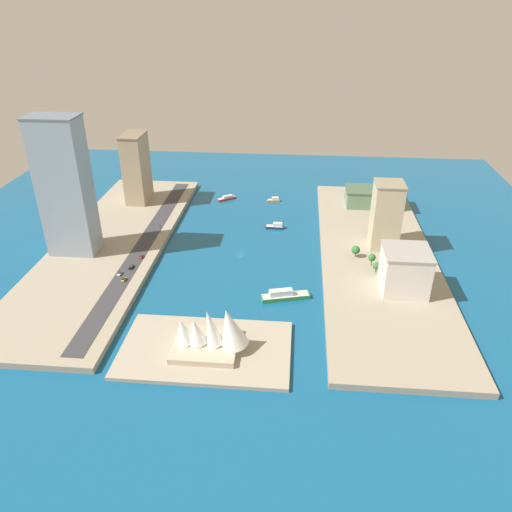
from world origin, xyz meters
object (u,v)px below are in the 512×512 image
Objects in this scene: water_taxi_orange at (274,200)px; tower_tall_glass at (65,187)px; taxi_yellow_cab at (124,279)px; patrol_launch_navy at (275,226)px; opera_landmark at (212,333)px; suv_black at (131,267)px; hotel_broad_white at (405,270)px; pickup_red at (141,256)px; van_white at (120,273)px; traffic_light_waterfront at (160,228)px; tugboat_red at (227,198)px; apartment_midrise_tan at (136,168)px; office_block_beige at (386,215)px; terminal_long_green at (374,197)px; ferry_green_doubledeck at (285,296)px.

water_taxi_orange is 0.13× the size of tower_tall_glass.
water_taxi_orange is 2.42× the size of taxi_yellow_cab.
patrol_launch_navy is 141.17m from opera_landmark.
opera_landmark is at bearing 81.00° from patrol_launch_navy.
suv_black is at bearing -89.65° from taxi_yellow_cab.
taxi_yellow_cab is at bearing 46.19° from patrol_launch_navy.
pickup_red is (155.12, -22.68, -11.21)m from hotel_broad_white.
van_white is (82.85, 129.85, 2.93)m from water_taxi_orange.
tower_tall_glass is at bearing 40.49° from water_taxi_orange.
taxi_yellow_cab is 62.90m from traffic_light_waterfront.
patrol_launch_navy is 50.70m from water_taxi_orange.
taxi_yellow_cab is (39.79, 136.56, 3.03)m from tugboat_red.
apartment_midrise_tan reaches higher than traffic_light_waterfront.
traffic_light_waterfront is (77.11, 23.22, 6.20)m from patrol_launch_navy.
taxi_yellow_cab is at bearing 73.76° from tugboat_red.
tower_tall_glass is at bearing 31.50° from traffic_light_waterfront.
office_block_beige reaches higher than water_taxi_orange.
opera_landmark is at bearing 139.56° from tower_tall_glass.
tugboat_red is 0.42× the size of opera_landmark.
tower_tall_glass is at bearing -24.74° from suv_black.
opera_landmark is at bearing 50.18° from office_block_beige.
pickup_red is (-43.84, 5.83, -41.63)m from tower_tall_glass.
hotel_broad_white is at bearing 179.55° from van_white.
pickup_red is (80.36, 57.91, 2.76)m from patrol_launch_navy.
terminal_long_green is 164.06m from traffic_light_waterfront.
patrol_launch_navy is at bearing -137.60° from van_white.
tower_tall_glass is 67.98m from taxi_yellow_cab.
pickup_red is 27.97m from taxi_yellow_cab.
opera_landmark is (32.01, 48.19, 8.61)m from ferry_green_doubledeck.
hotel_broad_white is at bearing -178.10° from taxi_yellow_cab.
suv_black is at bearing -11.99° from ferry_green_doubledeck.
taxi_yellow_cab is 0.68× the size of traffic_light_waterfront.
traffic_light_waterfront reaches higher than van_white.
taxi_yellow_cab is at bearing 60.13° from water_taxi_orange.
ferry_green_doubledeck is 110.48m from traffic_light_waterfront.
tower_tall_glass is 62.07m from suv_black.
terminal_long_green is (-73.33, -42.20, 8.38)m from patrol_launch_navy.
apartment_midrise_tan is (66.67, 15.71, 28.39)m from tugboat_red.
water_taxi_orange is 144.93m from suv_black.
van_white is (44.34, 130.07, 2.98)m from tugboat_red.
ferry_green_doubledeck is at bearing 163.84° from tower_tall_glass.
patrol_launch_navy is 118.94m from taxi_yellow_cab.
suv_black is at bearing 15.89° from office_block_beige.
van_white is at bearing -0.45° from hotel_broad_white.
hotel_broad_white reaches higher than taxi_yellow_cab.
van_white is at bearing 73.07° from pickup_red.
opera_landmark reaches higher than traffic_light_waterfront.
patrol_launch_navy is 91.50m from ferry_green_doubledeck.
patrol_launch_navy is 0.16× the size of tower_tall_glass.
opera_landmark reaches higher than van_white.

